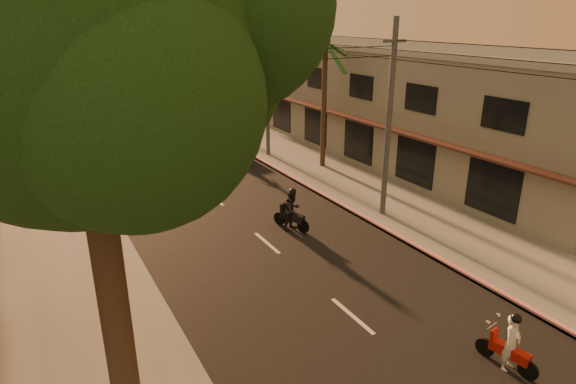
% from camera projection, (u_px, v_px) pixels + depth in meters
% --- Properties ---
extents(ground, '(160.00, 160.00, 0.00)m').
position_uv_depth(ground, '(394.00, 352.00, 13.68)').
color(ground, '#383023').
rests_on(ground, ground).
extents(road, '(10.00, 140.00, 0.02)m').
position_uv_depth(road, '(180.00, 169.00, 30.05)').
color(road, black).
rests_on(road, ground).
extents(sidewalk_right, '(5.00, 140.00, 0.12)m').
position_uv_depth(sidewalk_right, '(285.00, 152.00, 33.48)').
color(sidewalk_right, slate).
rests_on(sidewalk_right, ground).
extents(sidewalk_left, '(5.00, 140.00, 0.12)m').
position_uv_depth(sidewalk_left, '(48.00, 188.00, 26.58)').
color(sidewalk_left, slate).
rests_on(sidewalk_left, ground).
extents(curb_stripe, '(0.20, 60.00, 0.20)m').
position_uv_depth(curb_stripe, '(290.00, 177.00, 28.27)').
color(curb_stripe, red).
rests_on(curb_stripe, ground).
extents(shophouse_row, '(8.80, 34.20, 7.30)m').
position_uv_depth(shophouse_row, '(379.00, 97.00, 33.57)').
color(shophouse_row, gray).
rests_on(shophouse_row, ground).
extents(broadleaf_tree, '(9.60, 8.70, 12.10)m').
position_uv_depth(broadleaf_tree, '(96.00, 44.00, 9.48)').
color(broadleaf_tree, black).
rests_on(broadleaf_tree, ground).
extents(palm_tree, '(5.00, 5.00, 8.20)m').
position_uv_depth(palm_tree, '(325.00, 50.00, 27.99)').
color(palm_tree, black).
rests_on(palm_tree, ground).
extents(utility_poles, '(1.20, 48.26, 9.00)m').
position_uv_depth(utility_poles, '(267.00, 57.00, 30.65)').
color(utility_poles, '#38383A').
rests_on(utility_poles, ground).
extents(filler_right, '(8.00, 14.00, 6.00)m').
position_uv_depth(filler_right, '(230.00, 71.00, 55.92)').
color(filler_right, '#A6A196').
rests_on(filler_right, ground).
extents(scooter_red, '(0.79, 1.75, 1.73)m').
position_uv_depth(scooter_red, '(510.00, 344.00, 12.82)').
color(scooter_red, black).
rests_on(scooter_red, ground).
extents(scooter_mid_a, '(1.36, 1.89, 1.95)m').
position_uv_depth(scooter_mid_a, '(292.00, 211.00, 21.28)').
color(scooter_mid_a, black).
rests_on(scooter_mid_a, ground).
extents(scooter_mid_b, '(1.01, 1.71, 1.68)m').
position_uv_depth(scooter_mid_b, '(242.00, 155.00, 30.31)').
color(scooter_mid_b, black).
rests_on(scooter_mid_b, ground).
extents(scooter_far_a, '(0.95, 1.70, 1.68)m').
position_uv_depth(scooter_far_a, '(181.00, 135.00, 35.43)').
color(scooter_far_a, black).
rests_on(scooter_far_a, ground).
extents(scooter_far_b, '(1.47, 1.96, 1.96)m').
position_uv_depth(scooter_far_b, '(173.00, 123.00, 38.69)').
color(scooter_far_b, black).
rests_on(scooter_far_b, ground).
extents(parked_car, '(1.72, 4.23, 1.36)m').
position_uv_depth(parked_car, '(231.00, 145.00, 32.84)').
color(parked_car, '#9FA2A7').
rests_on(parked_car, ground).
extents(scooter_far_c, '(0.77, 1.60, 1.56)m').
position_uv_depth(scooter_far_c, '(130.00, 107.00, 46.41)').
color(scooter_far_c, black).
rests_on(scooter_far_c, ground).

